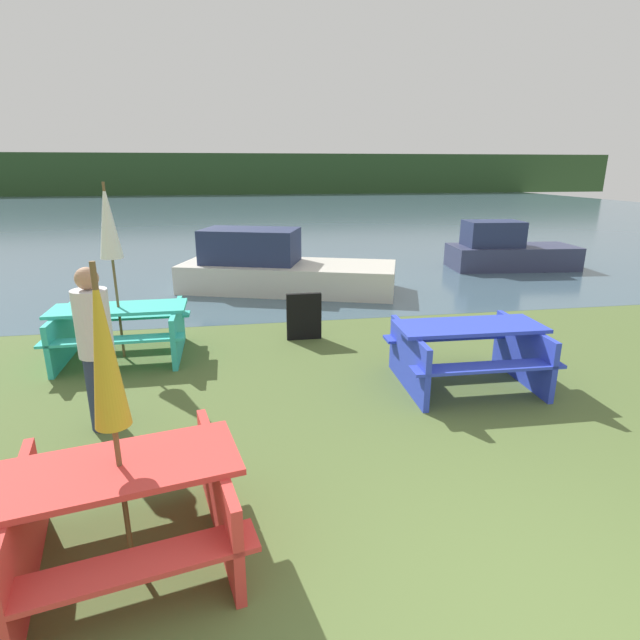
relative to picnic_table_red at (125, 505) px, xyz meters
name	(u,v)px	position (x,y,z in m)	size (l,w,h in m)	color
water	(261,210)	(2.57, 30.39, -0.45)	(60.00, 50.00, 0.00)	#425B6B
far_treeline	(250,174)	(2.57, 50.39, 1.55)	(80.00, 1.60, 4.00)	#284723
picnic_table_red	(125,505)	(0.00, 0.00, 0.00)	(1.79, 1.66, 0.76)	red
picnic_table_blue	(467,348)	(3.61, 2.40, 0.03)	(1.82, 1.42, 0.79)	blue
picnic_table_teal	(121,327)	(-0.85, 4.10, 0.02)	(1.86, 1.40, 0.75)	#33B7A8
umbrella_white	(108,223)	(-0.85, 4.10, 1.48)	(0.30, 0.30, 2.45)	brown
umbrella_gold	(104,351)	(0.00, 0.00, 1.11)	(0.23, 0.23, 2.11)	brown
boat	(278,268)	(1.73, 7.88, 0.04)	(4.97, 3.10, 1.35)	beige
boat_second	(507,251)	(8.06, 9.36, 0.02)	(3.42, 1.64, 1.28)	#333856
person	(97,350)	(-0.61, 2.00, 0.42)	(0.34, 0.34, 1.72)	#283351
signboard	(304,317)	(1.84, 4.45, -0.07)	(0.55, 0.08, 0.75)	black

